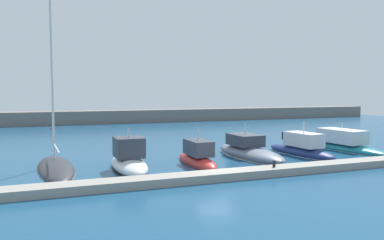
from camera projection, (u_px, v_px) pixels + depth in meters
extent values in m
plane|color=navy|center=(216.00, 174.00, 25.33)|extent=(120.00, 120.00, 0.00)
cube|color=gray|center=(225.00, 175.00, 23.97)|extent=(34.96, 1.55, 0.51)
cube|color=slate|center=(113.00, 117.00, 66.30)|extent=(108.00, 3.88, 2.23)
ellipsoid|color=#2D2D33|center=(56.00, 169.00, 26.88)|extent=(2.96, 9.73, 0.99)
ellipsoid|color=silver|center=(56.00, 169.00, 26.88)|extent=(2.99, 9.82, 0.12)
cylinder|color=silver|center=(50.00, 24.00, 27.28)|extent=(0.16, 0.16, 19.79)
cylinder|color=silver|center=(57.00, 149.00, 25.54)|extent=(0.36, 4.20, 0.11)
ellipsoid|color=white|center=(129.00, 165.00, 26.65)|extent=(2.26, 6.65, 1.17)
ellipsoid|color=black|center=(129.00, 170.00, 26.67)|extent=(2.28, 6.71, 0.12)
cube|color=#333842|center=(129.00, 147.00, 26.58)|extent=(1.96, 2.19, 1.40)
cube|color=black|center=(126.00, 142.00, 27.43)|extent=(1.76, 0.55, 0.78)
cylinder|color=silver|center=(129.00, 133.00, 26.50)|extent=(0.08, 0.08, 0.62)
ellipsoid|color=#B72D28|center=(197.00, 162.00, 28.81)|extent=(1.81, 6.43, 1.16)
cube|color=#333842|center=(198.00, 148.00, 28.47)|extent=(1.53, 2.81, 1.13)
cube|color=black|center=(192.00, 143.00, 29.62)|extent=(1.35, 0.72, 0.63)
cylinder|color=silver|center=(198.00, 134.00, 28.39)|extent=(0.08, 0.08, 0.93)
ellipsoid|color=slate|center=(250.00, 153.00, 31.91)|extent=(3.26, 9.28, 1.13)
ellipsoid|color=silver|center=(249.00, 157.00, 31.93)|extent=(3.29, 9.38, 0.12)
cube|color=#333842|center=(245.00, 140.00, 32.51)|extent=(2.33, 3.11, 0.97)
cube|color=black|center=(242.00, 137.00, 33.03)|extent=(2.01, 0.84, 0.55)
cylinder|color=silver|center=(245.00, 129.00, 32.44)|extent=(0.08, 0.08, 0.94)
ellipsoid|color=navy|center=(300.00, 152.00, 33.22)|extent=(2.94, 7.96, 1.03)
ellipsoid|color=silver|center=(300.00, 154.00, 33.24)|extent=(2.97, 8.04, 0.12)
cube|color=silver|center=(304.00, 140.00, 32.80)|extent=(2.05, 3.52, 1.21)
cube|color=black|center=(292.00, 136.00, 34.18)|extent=(1.63, 0.99, 0.68)
cylinder|color=silver|center=(304.00, 127.00, 32.72)|extent=(0.08, 0.08, 1.03)
ellipsoid|color=#19707F|center=(341.00, 148.00, 36.21)|extent=(3.61, 10.34, 0.97)
ellipsoid|color=silver|center=(341.00, 149.00, 36.22)|extent=(3.64, 10.45, 0.12)
cube|color=silver|center=(342.00, 136.00, 36.14)|extent=(2.68, 4.67, 1.28)
cube|color=black|center=(329.00, 132.00, 37.49)|extent=(2.10, 1.32, 0.72)
cylinder|color=silver|center=(342.00, 126.00, 36.07)|extent=(0.08, 0.08, 0.61)
sphere|color=red|center=(52.00, 129.00, 55.81)|extent=(0.58, 0.58, 0.58)
cylinder|color=black|center=(274.00, 164.00, 25.20)|extent=(0.20, 0.20, 0.44)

